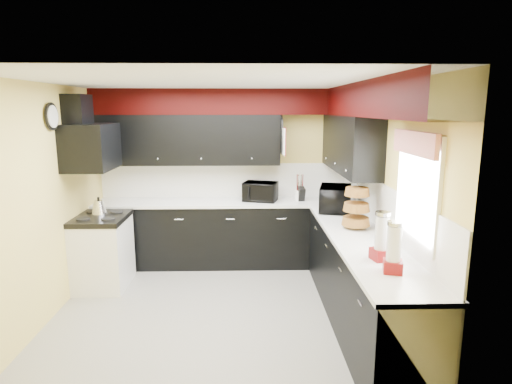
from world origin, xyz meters
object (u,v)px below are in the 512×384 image
(toaster_oven, at_px, (260,192))
(microwave, at_px, (335,199))
(knife_block, at_px, (301,194))
(kettle, at_px, (99,207))
(utensil_crock, at_px, (300,195))

(toaster_oven, height_order, microwave, microwave)
(microwave, relative_size, knife_block, 2.90)
(knife_block, bearing_deg, kettle, -177.00)
(utensil_crock, bearing_deg, microwave, -59.04)
(toaster_oven, relative_size, kettle, 2.46)
(toaster_oven, bearing_deg, microwave, -16.97)
(microwave, distance_m, knife_block, 0.70)
(toaster_oven, xyz_separation_m, kettle, (-2.08, -0.62, -0.07))
(microwave, bearing_deg, toaster_oven, 70.45)
(kettle, bearing_deg, knife_block, 12.63)
(toaster_oven, xyz_separation_m, utensil_crock, (0.57, 0.01, -0.06))
(toaster_oven, distance_m, utensil_crock, 0.57)
(toaster_oven, relative_size, utensil_crock, 3.14)
(microwave, xyz_separation_m, utensil_crock, (-0.38, 0.63, -0.08))
(utensil_crock, distance_m, knife_block, 0.05)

